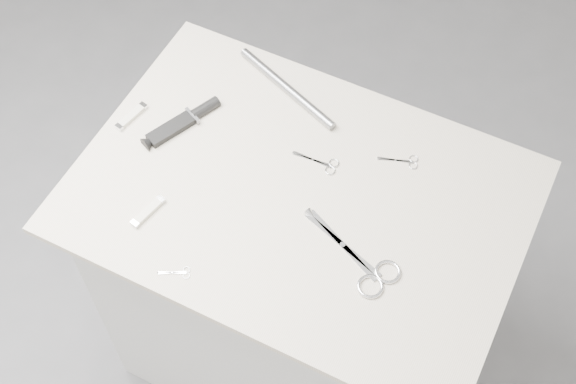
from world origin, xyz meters
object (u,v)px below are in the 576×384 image
at_px(embroidery_scissors_b, 404,161).
at_px(pocket_knife_b, 131,116).
at_px(embroidery_scissors_a, 323,164).
at_px(large_shears, 366,267).
at_px(tiny_scissors, 179,273).
at_px(sheathed_knife, 187,120).
at_px(metal_rail, 287,88).
at_px(plinth, 297,288).
at_px(pocket_knife_a, 148,212).

distance_m(embroidery_scissors_b, pocket_knife_b, 0.65).
bearing_deg(embroidery_scissors_a, embroidery_scissors_b, 26.42).
height_order(large_shears, pocket_knife_b, pocket_knife_b).
distance_m(tiny_scissors, sheathed_knife, 0.40).
height_order(embroidery_scissors_a, metal_rail, metal_rail).
xyz_separation_m(plinth, pocket_knife_b, (-0.45, 0.02, 0.48)).
relative_size(large_shears, embroidery_scissors_a, 2.25).
bearing_deg(embroidery_scissors_a, large_shears, -48.22).
bearing_deg(tiny_scissors, pocket_knife_b, 108.06).
distance_m(large_shears, pocket_knife_a, 0.49).
bearing_deg(embroidery_scissors_a, sheathed_knife, -176.59).
height_order(embroidery_scissors_b, tiny_scissors, same).
relative_size(large_shears, sheathed_knife, 1.30).
relative_size(plinth, sheathed_knife, 4.73).
xyz_separation_m(embroidery_scissors_a, pocket_knife_b, (-0.47, -0.08, 0.00)).
distance_m(tiny_scissors, metal_rail, 0.55).
bearing_deg(sheathed_knife, plinth, -76.93).
xyz_separation_m(embroidery_scissors_a, embroidery_scissors_b, (0.16, 0.09, -0.00)).
bearing_deg(pocket_knife_b, sheathed_knife, -56.79).
height_order(large_shears, pocket_knife_a, pocket_knife_a).
bearing_deg(sheathed_knife, pocket_knife_a, -143.94).
relative_size(embroidery_scissors_a, tiny_scissors, 1.65).
bearing_deg(embroidery_scissors_b, embroidery_scissors_a, -170.08).
xyz_separation_m(plinth, embroidery_scissors_a, (0.01, 0.10, 0.47)).
xyz_separation_m(plinth, tiny_scissors, (-0.14, -0.29, 0.47)).
height_order(embroidery_scissors_b, sheathed_knife, sheathed_knife).
height_order(sheathed_knife, metal_rail, metal_rail).
bearing_deg(pocket_knife_a, metal_rail, -1.77).
bearing_deg(embroidery_scissors_b, metal_rail, 149.77).
xyz_separation_m(embroidery_scissors_b, metal_rail, (-0.34, 0.07, 0.01)).
bearing_deg(tiny_scissors, pocket_knife_a, 116.73).
distance_m(large_shears, sheathed_knife, 0.56).
xyz_separation_m(plinth, sheathed_knife, (-0.33, 0.07, 0.48)).
bearing_deg(pocket_knife_a, sheathed_knife, 24.42).
bearing_deg(large_shears, embroidery_scissors_b, 117.88).
bearing_deg(pocket_knife_a, embroidery_scissors_b, -37.22).
relative_size(embroidery_scissors_b, tiny_scissors, 1.40).
bearing_deg(tiny_scissors, plinth, 36.85).
distance_m(plinth, pocket_knife_b, 0.66).
bearing_deg(metal_rail, embroidery_scissors_b, -11.49).
bearing_deg(pocket_knife_b, tiny_scissors, -122.74).
bearing_deg(metal_rail, pocket_knife_b, -140.58).
xyz_separation_m(embroidery_scissors_a, pocket_knife_a, (-0.29, -0.29, 0.00)).
bearing_deg(large_shears, tiny_scissors, -129.44).
distance_m(plinth, sheathed_knife, 0.58).
xyz_separation_m(embroidery_scissors_a, tiny_scissors, (-0.15, -0.39, -0.00)).
distance_m(sheathed_knife, pocket_knife_b, 0.13).
bearing_deg(pocket_knife_b, large_shears, -88.55).
bearing_deg(plinth, large_shears, -26.30).
xyz_separation_m(tiny_scissors, sheathed_knife, (-0.19, 0.36, 0.01)).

